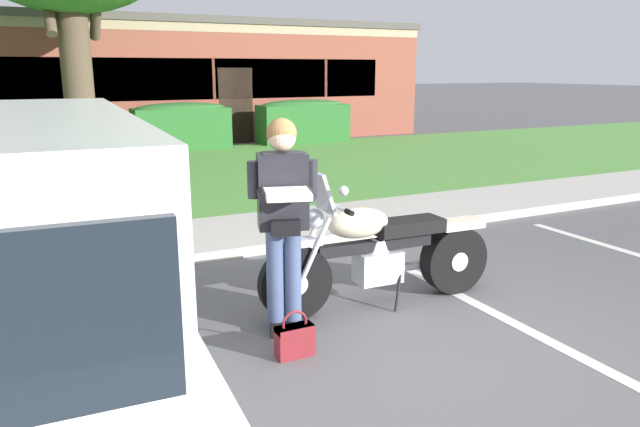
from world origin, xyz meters
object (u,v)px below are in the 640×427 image
object	(u,v)px
hedge_right	(303,121)
brick_building	(63,79)
rider_person	(283,210)
motorcycle	(387,251)
hedge_center_right	(181,126)
handbag	(295,338)
hedge_center_left	(34,132)

from	to	relation	value
hedge_right	brick_building	world-z (taller)	brick_building
rider_person	hedge_right	size ratio (longest dim) A/B	0.67
motorcycle	brick_building	distance (m)	17.61
hedge_center_right	hedge_right	world-z (taller)	same
hedge_right	brick_building	bearing A→B (deg)	131.57
handbag	hedge_center_left	distance (m)	11.75
motorcycle	hedge_center_left	world-z (taller)	motorcycle
hedge_center_left	hedge_right	bearing A→B (deg)	0.00
rider_person	hedge_center_right	distance (m)	11.42
brick_building	rider_person	bearing A→B (deg)	-89.07
hedge_center_right	brick_building	xyz separation A→B (m)	(-2.26, 6.42, 1.09)
handbag	hedge_center_left	xyz separation A→B (m)	(-1.36, 11.66, 0.51)
hedge_center_left	brick_building	world-z (taller)	brick_building
hedge_right	brick_building	size ratio (longest dim) A/B	0.12
handbag	hedge_right	size ratio (longest dim) A/B	0.14
hedge_center_left	hedge_right	distance (m)	6.88
motorcycle	brick_building	world-z (taller)	brick_building
rider_person	hedge_center_right	size ratio (longest dim) A/B	0.71
rider_person	hedge_right	distance (m)	12.48
motorcycle	rider_person	distance (m)	1.19
handbag	hedge_center_left	world-z (taller)	hedge_center_left
hedge_center_left	brick_building	size ratio (longest dim) A/B	0.14
rider_person	hedge_center_left	xyz separation A→B (m)	(-1.46, 11.25, -0.36)
hedge_center_left	hedge_right	world-z (taller)	same
motorcycle	hedge_right	world-z (taller)	motorcycle
rider_person	hedge_center_left	world-z (taller)	rider_person
hedge_center_left	hedge_center_right	world-z (taller)	same
handbag	hedge_center_right	world-z (taller)	hedge_center_right
hedge_right	brick_building	xyz separation A→B (m)	(-5.70, 6.42, 1.09)
hedge_center_right	brick_building	distance (m)	6.90
hedge_right	brick_building	distance (m)	8.66
hedge_center_right	hedge_right	bearing A→B (deg)	0.00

